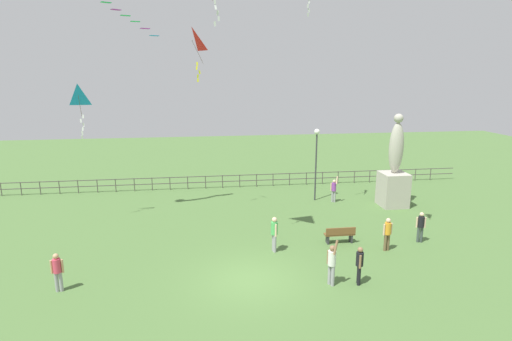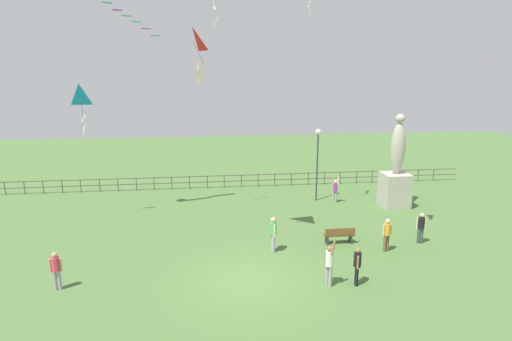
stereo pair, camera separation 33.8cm
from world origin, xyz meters
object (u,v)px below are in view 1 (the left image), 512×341
at_px(kite_0, 79,98).
at_px(kite_1, 192,42).
at_px(lamppost, 316,149).
at_px(person_3, 57,270).
at_px(person_1, 387,232).
at_px(person_2, 334,189).
at_px(person_0, 359,263).
at_px(person_5, 274,232).
at_px(person_6, 421,225).
at_px(park_bench, 340,234).
at_px(person_4, 332,262).
at_px(statue_monument, 394,177).

distance_m(kite_0, kite_1, 6.65).
height_order(lamppost, person_3, lamppost).
relative_size(person_1, kite_0, 0.56).
bearing_deg(person_1, person_2, 90.42).
xyz_separation_m(person_0, person_5, (-2.77, 3.49, 0.07)).
bearing_deg(person_6, park_bench, 173.86).
bearing_deg(person_0, lamppost, 82.88).
xyz_separation_m(person_4, kite_1, (-5.21, 9.00, 8.85)).
height_order(person_3, person_6, person_3).
distance_m(person_0, person_2, 10.77).
bearing_deg(person_5, kite_0, 152.09).
bearing_deg(statue_monument, person_0, -122.66).
bearing_deg(person_2, person_1, -89.58).
distance_m(park_bench, person_5, 3.46).
bearing_deg(park_bench, kite_0, 160.64).
bearing_deg(person_2, person_3, -146.26).
bearing_deg(person_4, kite_1, 120.03).
distance_m(lamppost, kite_0, 14.33).
bearing_deg(lamppost, person_0, -97.12).
height_order(person_0, person_4, person_4).
bearing_deg(person_0, person_3, 174.74).
height_order(park_bench, person_0, person_0).
bearing_deg(kite_1, person_4, -59.97).
height_order(person_2, kite_1, kite_1).
xyz_separation_m(person_4, person_5, (-1.66, 3.40, -0.01)).
height_order(lamppost, person_5, lamppost).
height_order(statue_monument, person_3, statue_monument).
bearing_deg(person_5, person_4, -63.98).
relative_size(person_1, person_6, 1.03).
height_order(person_1, person_3, person_1).
relative_size(person_2, person_4, 0.90).
xyz_separation_m(lamppost, person_4, (-2.49, -10.98, -2.44)).
bearing_deg(kite_1, statue_monument, 0.65).
bearing_deg(person_4, person_5, 116.02).
height_order(statue_monument, kite_0, kite_0).
bearing_deg(person_2, person_4, -109.01).
distance_m(lamppost, park_bench, 7.70).
relative_size(park_bench, person_1, 0.93).
xyz_separation_m(statue_monument, kite_0, (-18.19, -0.71, 5.04)).
distance_m(person_5, kite_1, 11.07).
bearing_deg(person_0, park_bench, 81.21).
height_order(statue_monument, person_0, statue_monument).
height_order(person_1, person_4, person_4).
relative_size(person_0, person_6, 1.01).
height_order(statue_monument, person_5, statue_monument).
xyz_separation_m(person_2, person_4, (-3.58, -10.39, 0.10)).
relative_size(person_0, person_3, 1.01).
distance_m(person_6, kite_0, 18.60).
height_order(person_5, person_6, person_5).
height_order(statue_monument, person_2, statue_monument).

